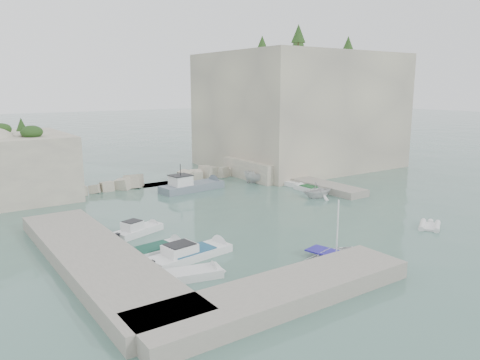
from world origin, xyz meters
TOP-DOWN VIEW (x-y plane):
  - ground at (0.00, 0.00)m, footprint 400.00×400.00m
  - cliff_east at (23.00, 23.00)m, footprint 26.00×22.00m
  - cliff_terrace at (13.00, 18.00)m, footprint 8.00×10.00m
  - quay_west at (-17.00, -1.00)m, footprint 5.00×24.00m
  - quay_south at (-10.00, -12.50)m, footprint 18.00×4.00m
  - ledge_east at (13.50, 10.00)m, footprint 3.00×16.00m
  - breakwater at (-1.00, 22.00)m, footprint 28.00×3.00m
  - motorboat_d at (-10.83, -3.32)m, footprint 7.17×3.01m
  - motorboat_c at (-12.71, -1.07)m, footprint 5.61×2.58m
  - motorboat_b at (-11.71, 4.16)m, footprint 5.03×3.07m
  - motorboat_e at (-12.40, -6.54)m, footprint 4.30×2.50m
  - rowboat at (-2.59, -9.78)m, footprint 5.48×4.47m
  - inflatable_dinghy at (10.08, -8.82)m, footprint 3.48×2.90m
  - tender_east_a at (9.89, 5.03)m, footprint 4.22×3.81m
  - tender_east_b at (11.38, 8.05)m, footprint 1.46×4.22m
  - tender_east_c at (11.74, 12.29)m, footprint 2.77×5.59m
  - tender_east_d at (9.92, 15.00)m, footprint 5.34×4.03m
  - work_boat at (0.18, 16.34)m, footprint 8.91×3.43m
  - rowboat_mast at (-2.59, -9.78)m, footprint 0.10×0.10m
  - vegetation at (17.83, 24.40)m, footprint 53.48×13.88m

SIDE VIEW (x-z plane):
  - ground at x=0.00m, z-range 0.00..0.00m
  - motorboat_d at x=-10.83m, z-range -0.70..0.70m
  - motorboat_c at x=-12.71m, z-range -0.35..0.35m
  - motorboat_b at x=-11.71m, z-range -0.70..0.70m
  - motorboat_e at x=-12.40m, z-range -0.35..0.35m
  - rowboat at x=-2.59m, z-range -0.50..0.50m
  - inflatable_dinghy at x=10.08m, z-range -0.22..0.22m
  - tender_east_a at x=9.89m, z-range -0.98..0.98m
  - tender_east_b at x=11.38m, z-range -0.35..0.35m
  - tender_east_c at x=11.74m, z-range -0.35..0.35m
  - tender_east_d at x=9.92m, z-range -0.97..0.97m
  - work_boat at x=0.18m, z-range -1.10..1.10m
  - ledge_east at x=13.50m, z-range 0.00..0.80m
  - quay_west at x=-17.00m, z-range 0.00..1.10m
  - quay_south at x=-10.00m, z-range 0.00..1.10m
  - breakwater at x=-1.00m, z-range 0.00..1.40m
  - cliff_terrace at x=13.00m, z-range 0.00..2.50m
  - rowboat_mast at x=-2.59m, z-range 0.50..4.70m
  - cliff_east at x=23.00m, z-range 0.00..17.00m
  - vegetation at x=17.83m, z-range 11.23..24.63m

